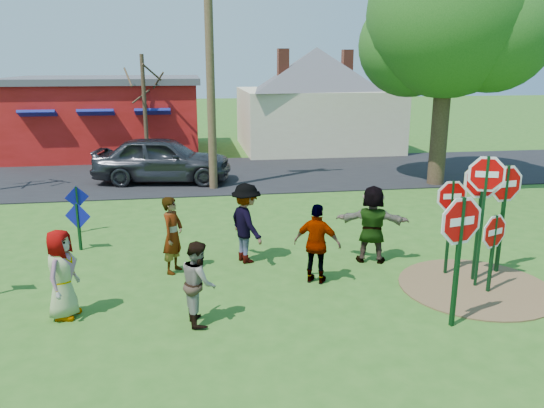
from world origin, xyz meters
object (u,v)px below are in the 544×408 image
(utility_pole, at_px, (209,46))
(stop_sign_c, at_px, (485,191))
(stop_sign_a, at_px, (460,233))
(stop_sign_b, at_px, (482,191))
(suv, at_px, (163,159))
(person_b, at_px, (173,235))
(person_a, at_px, (62,274))
(stop_sign_d, at_px, (505,193))
(leafy_tree, at_px, (452,25))

(utility_pole, bearing_deg, stop_sign_c, -62.80)
(stop_sign_c, bearing_deg, stop_sign_a, -110.30)
(utility_pole, bearing_deg, stop_sign_b, -61.47)
(stop_sign_c, xyz_separation_m, suv, (-6.99, 11.30, -1.15))
(stop_sign_c, relative_size, suv, 0.56)
(stop_sign_a, distance_m, person_b, 6.15)
(utility_pole, bearing_deg, stop_sign_a, -71.82)
(person_a, height_order, suv, suv)
(stop_sign_d, xyz_separation_m, person_a, (-9.23, -0.73, -1.02))
(stop_sign_b, height_order, person_a, stop_sign_b)
(person_b, relative_size, utility_pole, 0.18)
(stop_sign_a, distance_m, suv, 14.06)
(stop_sign_c, xyz_separation_m, stop_sign_d, (0.88, 0.65, -0.22))
(stop_sign_a, height_order, stop_sign_c, stop_sign_c)
(stop_sign_b, bearing_deg, person_a, -163.86)
(person_b, bearing_deg, stop_sign_a, -98.23)
(stop_sign_d, distance_m, person_a, 9.32)
(utility_pole, bearing_deg, suv, 143.51)
(stop_sign_b, xyz_separation_m, leafy_tree, (3.57, 9.01, 3.94))
(suv, bearing_deg, stop_sign_c, -140.07)
(stop_sign_b, height_order, leafy_tree, leafy_tree)
(person_b, bearing_deg, stop_sign_b, -77.55)
(stop_sign_a, xyz_separation_m, person_a, (-7.03, 1.47, -0.91))
(stop_sign_c, relative_size, stop_sign_d, 1.12)
(person_b, distance_m, suv, 9.48)
(stop_sign_b, height_order, suv, stop_sign_b)
(person_b, height_order, leafy_tree, leafy_tree)
(stop_sign_d, relative_size, utility_pole, 0.27)
(person_b, xyz_separation_m, utility_pole, (1.29, 8.05, 4.32))
(stop_sign_a, distance_m, stop_sign_c, 2.06)
(stop_sign_b, relative_size, person_b, 1.58)
(person_b, distance_m, utility_pole, 9.22)
(person_b, bearing_deg, suv, 29.36)
(stop_sign_c, bearing_deg, suv, 142.01)
(stop_sign_a, bearing_deg, stop_sign_b, 38.51)
(stop_sign_b, distance_m, utility_pole, 11.35)
(person_b, relative_size, leafy_tree, 0.19)
(stop_sign_d, xyz_separation_m, utility_pole, (-5.96, 9.24, 3.32))
(stop_sign_b, distance_m, stop_sign_c, 0.35)
(person_a, xyz_separation_m, person_b, (1.98, 1.93, 0.02))
(suv, bearing_deg, stop_sign_b, -138.89)
(stop_sign_a, bearing_deg, suv, 100.08)
(stop_sign_a, height_order, stop_sign_d, stop_sign_d)
(stop_sign_b, xyz_separation_m, utility_pole, (-5.20, 9.57, 3.18))
(person_b, bearing_deg, stop_sign_c, -80.46)
(stop_sign_d, bearing_deg, suv, 117.67)
(stop_sign_d, distance_m, leafy_tree, 9.99)
(leafy_tree, bearing_deg, stop_sign_a, -114.76)
(stop_sign_a, xyz_separation_m, person_b, (-5.05, 3.39, -0.89))
(stop_sign_b, bearing_deg, utility_pole, 131.96)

